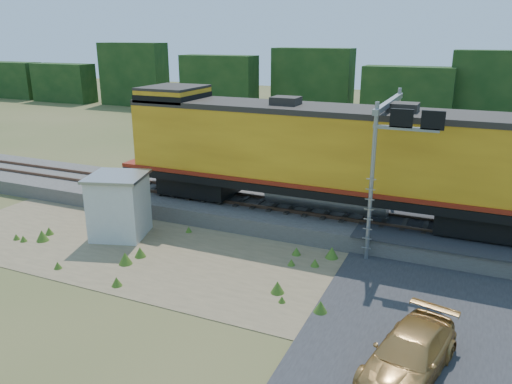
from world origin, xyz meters
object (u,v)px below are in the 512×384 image
at_px(locomotive, 321,154).
at_px(signal_gantry, 392,134).
at_px(shed, 119,206).
at_px(car, 409,355).

height_order(locomotive, signal_gantry, signal_gantry).
height_order(shed, signal_gantry, signal_gantry).
bearing_deg(shed, locomotive, 13.66).
bearing_deg(locomotive, signal_gantry, -11.26).
bearing_deg(car, signal_gantry, 117.14).
distance_m(locomotive, shed, 9.66).
relative_size(locomotive, car, 4.99).
relative_size(locomotive, signal_gantry, 3.25).
height_order(shed, car, shed).
height_order(locomotive, shed, locomotive).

